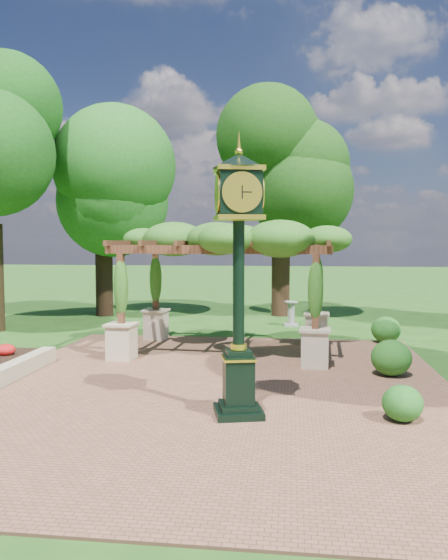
# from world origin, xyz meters

# --- Properties ---
(ground) EXTENTS (120.00, 120.00, 0.00)m
(ground) POSITION_xyz_m (0.00, 0.00, 0.00)
(ground) COLOR #1E4714
(ground) RESTS_ON ground
(brick_plaza) EXTENTS (10.00, 12.00, 0.04)m
(brick_plaza) POSITION_xyz_m (0.00, 1.00, 0.02)
(brick_plaza) COLOR brown
(brick_plaza) RESTS_ON ground
(pedestal_clock) EXTENTS (1.11, 1.11, 4.67)m
(pedestal_clock) POSITION_xyz_m (0.67, -0.82, 2.79)
(pedestal_clock) COLOR black
(pedestal_clock) RESTS_ON brick_plaza
(pergola) EXTENTS (5.96, 3.94, 3.63)m
(pergola) POSITION_xyz_m (-0.24, 4.75, 2.98)
(pergola) COLOR beige
(pergola) RESTS_ON brick_plaza
(sundial) EXTENTS (0.55, 0.55, 0.92)m
(sundial) POSITION_xyz_m (1.58, 9.86, 0.40)
(sundial) COLOR gray
(sundial) RESTS_ON ground
(shrub_front) EXTENTS (0.80, 0.80, 0.62)m
(shrub_front) POSITION_xyz_m (3.48, -0.80, 0.35)
(shrub_front) COLOR #1E5F1B
(shrub_front) RESTS_ON brick_plaza
(shrub_mid) EXTENTS (1.14, 1.14, 0.83)m
(shrub_mid) POSITION_xyz_m (3.86, 2.46, 0.45)
(shrub_mid) COLOR #215919
(shrub_mid) RESTS_ON brick_plaza
(shrub_back) EXTENTS (0.94, 0.94, 0.79)m
(shrub_back) POSITION_xyz_m (4.45, 6.67, 0.44)
(shrub_back) COLOR #205B1A
(shrub_back) RESTS_ON brick_plaza
(tree_west_far) EXTENTS (4.44, 4.44, 8.20)m
(tree_west_far) POSITION_xyz_m (-6.22, 11.80, 5.62)
(tree_west_far) COLOR black
(tree_west_far) RESTS_ON ground
(tree_north) EXTENTS (4.02, 4.02, 8.76)m
(tree_north) POSITION_xyz_m (1.13, 12.71, 5.98)
(tree_north) COLOR #362015
(tree_north) RESTS_ON ground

